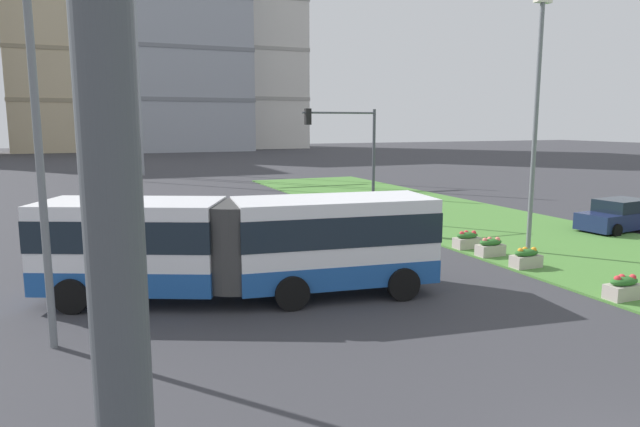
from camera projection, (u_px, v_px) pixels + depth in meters
grass_median at (635, 263)px, 21.32m from camera, size 10.00×70.00×0.08m
articulated_bus at (242, 244)px, 17.02m from camera, size 11.94×5.57×3.00m
car_grey_wagon at (126, 225)px, 25.11m from camera, size 4.52×2.28×1.58m
car_navy_sedan at (620, 216)px, 27.59m from camera, size 4.57×2.40×1.58m
flower_planter_2 at (623, 287)px, 16.77m from camera, size 1.10×0.56×0.74m
flower_planter_3 at (526, 258)px, 20.44m from camera, size 1.10×0.56×0.74m
flower_planter_4 at (490, 247)px, 22.22m from camera, size 1.10×0.56×0.74m
flower_planter_5 at (467, 240)px, 23.57m from camera, size 1.10×0.56×0.74m
traffic_light_near_left at (451, 379)px, 2.04m from camera, size 3.61×0.28×6.39m
traffic_light_far_right at (351, 145)px, 29.27m from camera, size 4.12×0.28×5.96m
streetlight_left at (39, 155)px, 12.68m from camera, size 0.70×0.28×8.23m
streetlight_median at (536, 118)px, 22.15m from camera, size 0.70×0.28×9.97m
apartment_tower_westcentre at (54, 29)px, 102.40m from camera, size 15.97×15.60×43.94m
apartment_tower_centre at (187, 6)px, 106.62m from camera, size 20.60×19.95×54.11m
apartment_tower_eastcentre at (263, 30)px, 117.84m from camera, size 14.78×16.18×48.59m
transmission_pylon at (102, 20)px, 56.34m from camera, size 9.00×6.24×28.03m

